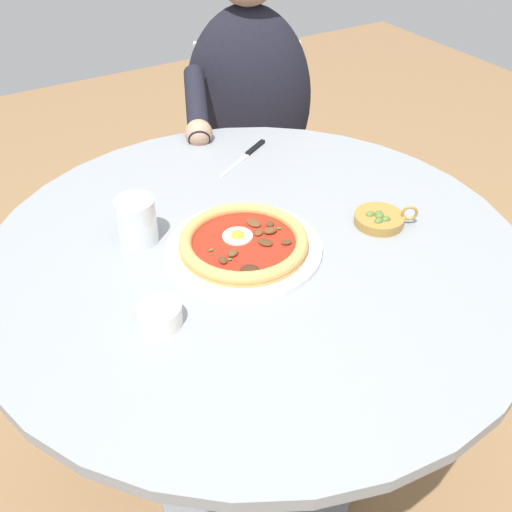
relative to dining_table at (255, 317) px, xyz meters
The scene contains 9 objects.
ground_plane 0.58m from the dining_table, ahead, with size 6.00×6.00×0.02m, color olive.
dining_table is the anchor object (origin of this frame).
pizza_on_plate 0.21m from the dining_table, behind, with size 0.30×0.30×0.04m.
water_glass 0.32m from the dining_table, 143.73° to the left, with size 0.08×0.08×0.09m.
steak_knife 0.42m from the dining_table, 61.46° to the left, with size 0.18×0.11×0.01m.
ramekin_capers 0.33m from the dining_table, 157.26° to the right, with size 0.07×0.07×0.04m.
olive_pan 0.33m from the dining_table, 13.64° to the right, with size 0.12×0.10×0.04m.
diner_person 0.76m from the dining_table, 61.00° to the left, with size 0.52×0.45×1.18m.
cafe_chair_diner 0.89m from the dining_table, 60.88° to the left, with size 0.52×0.52×0.83m.
Camera 1 is at (-0.46, -0.78, 1.44)m, focal length 41.11 mm.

